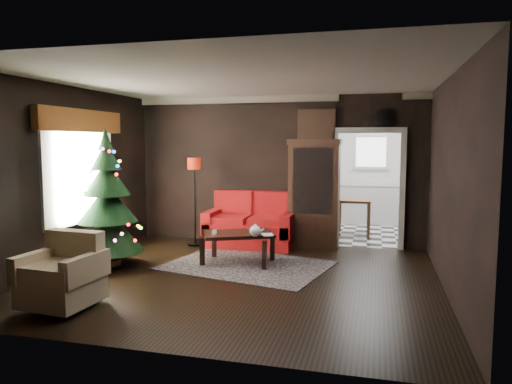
% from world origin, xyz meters
% --- Properties ---
extents(floor, '(5.50, 5.50, 0.00)m').
position_xyz_m(floor, '(0.00, 0.00, 0.00)').
color(floor, black).
rests_on(floor, ground).
extents(ceiling, '(5.50, 5.50, 0.00)m').
position_xyz_m(ceiling, '(0.00, 0.00, 2.80)').
color(ceiling, white).
rests_on(ceiling, ground).
extents(wall_back, '(5.50, 0.00, 5.50)m').
position_xyz_m(wall_back, '(0.00, 2.50, 1.40)').
color(wall_back, black).
rests_on(wall_back, ground).
extents(wall_front, '(5.50, 0.00, 5.50)m').
position_xyz_m(wall_front, '(0.00, -2.50, 1.40)').
color(wall_front, black).
rests_on(wall_front, ground).
extents(wall_left, '(0.00, 5.50, 5.50)m').
position_xyz_m(wall_left, '(-2.75, 0.00, 1.40)').
color(wall_left, black).
rests_on(wall_left, ground).
extents(wall_right, '(0.00, 5.50, 5.50)m').
position_xyz_m(wall_right, '(2.75, 0.00, 1.40)').
color(wall_right, black).
rests_on(wall_right, ground).
extents(doorway, '(1.10, 0.10, 2.10)m').
position_xyz_m(doorway, '(1.70, 2.50, 1.05)').
color(doorway, beige).
rests_on(doorway, ground).
extents(left_window, '(0.05, 1.60, 1.40)m').
position_xyz_m(left_window, '(-2.71, 0.20, 1.45)').
color(left_window, white).
rests_on(left_window, wall_left).
extents(valance, '(0.12, 2.10, 0.35)m').
position_xyz_m(valance, '(-2.63, 0.20, 2.27)').
color(valance, brown).
rests_on(valance, wall_left).
extents(kitchen_floor, '(3.00, 3.00, 0.00)m').
position_xyz_m(kitchen_floor, '(1.70, 4.00, 0.00)').
color(kitchen_floor, silver).
rests_on(kitchen_floor, ground).
extents(kitchen_window, '(0.70, 0.06, 0.70)m').
position_xyz_m(kitchen_window, '(1.70, 5.45, 1.70)').
color(kitchen_window, white).
rests_on(kitchen_window, ground).
extents(rug, '(2.77, 2.28, 0.01)m').
position_xyz_m(rug, '(-0.09, 0.69, 0.01)').
color(rug, '#4E3147').
rests_on(rug, ground).
extents(loveseat, '(1.70, 0.90, 1.00)m').
position_xyz_m(loveseat, '(-0.40, 2.05, 0.50)').
color(loveseat, '#7B0504').
rests_on(loveseat, ground).
extents(curio_cabinet, '(0.90, 0.45, 1.90)m').
position_xyz_m(curio_cabinet, '(0.75, 2.27, 0.95)').
color(curio_cabinet, black).
rests_on(curio_cabinet, ground).
extents(floor_lamp, '(0.32, 0.32, 1.65)m').
position_xyz_m(floor_lamp, '(-1.43, 1.88, 0.83)').
color(floor_lamp, black).
rests_on(floor_lamp, ground).
extents(christmas_tree, '(1.37, 1.37, 2.06)m').
position_xyz_m(christmas_tree, '(-2.17, 0.13, 1.05)').
color(christmas_tree, black).
rests_on(christmas_tree, ground).
extents(armchair, '(0.86, 0.86, 0.81)m').
position_xyz_m(armchair, '(-1.69, -1.67, 0.46)').
color(armchair, tan).
rests_on(armchair, ground).
extents(coffee_table, '(1.27, 1.06, 0.49)m').
position_xyz_m(coffee_table, '(-0.27, 0.80, 0.26)').
color(coffee_table, black).
rests_on(coffee_table, rug).
extents(teapot, '(0.24, 0.24, 0.19)m').
position_xyz_m(teapot, '(0.08, 0.54, 0.60)').
color(teapot, white).
rests_on(teapot, coffee_table).
extents(cup_a, '(0.07, 0.07, 0.06)m').
position_xyz_m(cup_a, '(-0.60, 0.63, 0.53)').
color(cup_a, white).
rests_on(cup_a, coffee_table).
extents(cup_b, '(0.08, 0.08, 0.05)m').
position_xyz_m(cup_b, '(-0.58, 0.54, 0.53)').
color(cup_b, white).
rests_on(cup_b, coffee_table).
extents(book, '(0.16, 0.08, 0.22)m').
position_xyz_m(book, '(0.16, 0.65, 0.62)').
color(book, tan).
rests_on(book, coffee_table).
extents(wall_clock, '(0.32, 0.32, 0.06)m').
position_xyz_m(wall_clock, '(1.95, 2.45, 2.38)').
color(wall_clock, white).
rests_on(wall_clock, wall_back).
extents(painting, '(0.62, 0.05, 0.52)m').
position_xyz_m(painting, '(0.75, 2.46, 2.25)').
color(painting, tan).
rests_on(painting, wall_back).
extents(kitchen_counter, '(1.80, 0.60, 0.90)m').
position_xyz_m(kitchen_counter, '(1.70, 5.20, 0.45)').
color(kitchen_counter, silver).
rests_on(kitchen_counter, ground).
extents(kitchen_table, '(0.70, 0.70, 0.75)m').
position_xyz_m(kitchen_table, '(1.40, 3.70, 0.38)').
color(kitchen_table, brown).
rests_on(kitchen_table, ground).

